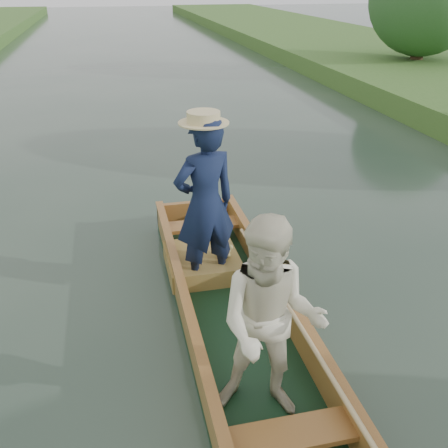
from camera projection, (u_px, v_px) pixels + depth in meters
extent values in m
plane|color=#283D30|center=(237.00, 331.00, 5.18)|extent=(120.00, 120.00, 0.00)
cylinder|color=#47331E|center=(419.00, 44.00, 17.60)|extent=(0.44, 0.44, 2.21)
sphere|color=#255221|center=(435.00, 9.00, 17.49)|extent=(2.20, 2.20, 2.20)
cube|color=#13311A|center=(237.00, 328.00, 5.16)|extent=(1.10, 5.00, 0.08)
cube|color=olive|center=(188.00, 319.00, 4.97)|extent=(0.08, 5.00, 0.32)
cube|color=olive|center=(285.00, 305.00, 5.17)|extent=(0.08, 5.00, 0.32)
cube|color=olive|center=(195.00, 212.00, 7.21)|extent=(1.10, 0.08, 0.32)
cube|color=olive|center=(187.00, 304.00, 4.89)|extent=(0.10, 5.00, 0.04)
cube|color=olive|center=(286.00, 291.00, 5.09)|extent=(0.10, 5.00, 0.04)
cube|color=olive|center=(202.00, 225.00, 6.70)|extent=(0.94, 0.30, 0.05)
cube|color=olive|center=(291.00, 434.00, 3.65)|extent=(0.94, 0.30, 0.05)
imported|color=#131E3E|center=(205.00, 205.00, 5.43)|extent=(0.82, 0.65, 1.97)
cylinder|color=beige|center=(204.00, 119.00, 5.01)|extent=(0.52, 0.52, 0.12)
imported|color=beige|center=(271.00, 323.00, 3.77)|extent=(1.03, 0.92, 1.75)
cube|color=#A66935|center=(202.00, 262.00, 6.04)|extent=(0.85, 0.90, 0.22)
sphere|color=tan|center=(224.00, 249.00, 5.91)|extent=(0.17, 0.17, 0.17)
sphere|color=tan|center=(224.00, 240.00, 5.85)|extent=(0.13, 0.13, 0.13)
sphere|color=tan|center=(220.00, 236.00, 5.81)|extent=(0.05, 0.05, 0.05)
sphere|color=tan|center=(228.00, 235.00, 5.83)|extent=(0.05, 0.05, 0.05)
sphere|color=tan|center=(225.00, 243.00, 5.81)|extent=(0.05, 0.05, 0.05)
sphere|color=tan|center=(218.00, 249.00, 5.87)|extent=(0.06, 0.06, 0.06)
sphere|color=tan|center=(230.00, 247.00, 5.90)|extent=(0.06, 0.06, 0.06)
sphere|color=tan|center=(221.00, 256.00, 5.91)|extent=(0.07, 0.07, 0.07)
sphere|color=tan|center=(228.00, 255.00, 5.93)|extent=(0.07, 0.07, 0.07)
cylinder|color=silver|center=(193.00, 224.00, 6.66)|extent=(0.07, 0.07, 0.01)
cylinder|color=silver|center=(193.00, 221.00, 6.64)|extent=(0.01, 0.01, 0.08)
ellipsoid|color=silver|center=(192.00, 218.00, 6.61)|extent=(0.09, 0.09, 0.05)
cylinder|color=tan|center=(299.00, 324.00, 4.54)|extent=(0.04, 4.12, 0.19)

